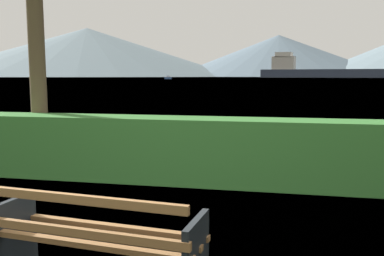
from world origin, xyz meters
TOP-DOWN VIEW (x-y plane):
  - water_surface at (0.00, 306.28)m, footprint 620.00×620.00m
  - park_bench at (-0.01, -0.06)m, footprint 1.74×0.74m
  - hedge_row at (0.00, 3.46)m, footprint 9.32×0.73m
  - cargo_ship_large at (25.82, 313.28)m, footprint 89.59×29.13m
  - fishing_boat_near at (-48.13, 182.41)m, footprint 3.09×6.68m
  - distant_hills at (21.66, 574.15)m, footprint 934.01×455.37m

SIDE VIEW (x-z plane):
  - water_surface at x=0.00m, z-range 0.00..0.00m
  - park_bench at x=-0.01m, z-range -0.01..0.86m
  - hedge_row at x=0.00m, z-range 0.00..1.04m
  - fishing_boat_near at x=-48.13m, z-range -0.22..1.37m
  - cargo_ship_large at x=25.82m, z-range -4.09..14.48m
  - distant_hills at x=21.66m, z-range -6.06..81.55m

